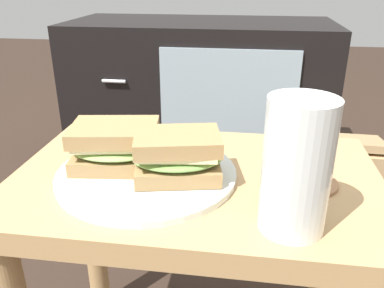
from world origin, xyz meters
TOP-DOWN VIEW (x-y plane):
  - side_table at (0.00, 0.00)m, footprint 0.56×0.36m
  - tv_cabinet at (-0.11, 0.95)m, footprint 0.96×0.46m
  - plate at (-0.07, -0.02)m, footprint 0.27×0.27m
  - sandwich_front at (-0.12, -0.01)m, footprint 0.15×0.11m
  - sandwich_back at (-0.02, -0.03)m, footprint 0.14×0.11m
  - beer_glass at (0.13, -0.12)m, footprint 0.08×0.08m
  - coaster at (0.17, -0.01)m, footprint 0.08×0.08m
  - paper_bag at (0.34, 0.47)m, footprint 0.20×0.15m

SIDE VIEW (x-z plane):
  - paper_bag at x=0.34m, z-range -0.01..0.34m
  - tv_cabinet at x=-0.11m, z-range 0.00..0.58m
  - side_table at x=0.00m, z-range 0.14..0.60m
  - coaster at x=0.17m, z-range 0.46..0.47m
  - plate at x=-0.07m, z-range 0.46..0.47m
  - sandwich_front at x=-0.12m, z-range 0.47..0.54m
  - sandwich_back at x=-0.02m, z-range 0.47..0.54m
  - beer_glass at x=0.13m, z-range 0.46..0.62m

